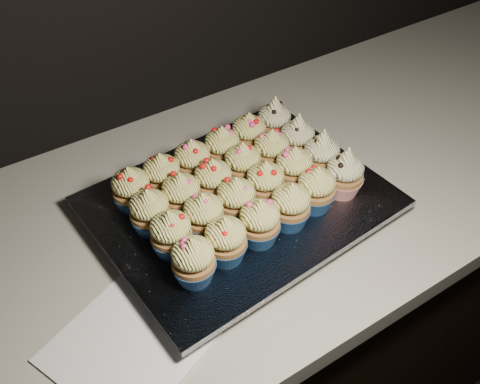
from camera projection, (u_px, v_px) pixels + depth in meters
The scene contains 29 objects.
cabinet at pixel (161, 384), 1.18m from camera, with size 2.40×0.60×0.86m, color black.
worktop at pixel (133, 252), 0.87m from camera, with size 2.44×0.64×0.04m, color beige.
napkin at pixel (128, 346), 0.72m from camera, with size 0.18×0.18×0.00m, color white.
baking_tray at pixel (240, 209), 0.89m from camera, with size 0.42×0.32×0.02m, color black.
foil_lining at pixel (240, 202), 0.88m from camera, with size 0.46×0.36×0.01m, color silver.
cupcake_0 at pixel (193, 261), 0.74m from camera, with size 0.06×0.06×0.08m.
cupcake_1 at pixel (226, 240), 0.76m from camera, with size 0.06×0.06×0.08m.
cupcake_2 at pixel (260, 222), 0.79m from camera, with size 0.06×0.06×0.08m.
cupcake_3 at pixel (290, 206), 0.81m from camera, with size 0.06×0.06×0.08m.
cupcake_4 at pixel (316, 189), 0.84m from camera, with size 0.06×0.06×0.08m.
cupcake_5 at pixel (345, 174), 0.86m from camera, with size 0.06×0.06×0.10m.
cupcake_6 at pixel (171, 234), 0.77m from camera, with size 0.06×0.06×0.08m.
cupcake_7 at pixel (204, 216), 0.80m from camera, with size 0.06×0.06×0.08m.
cupcake_8 at pixel (236, 200), 0.82m from camera, with size 0.06×0.06×0.08m.
cupcake_9 at pixel (265, 183), 0.85m from camera, with size 0.06×0.06×0.08m.
cupcake_10 at pixel (294, 169), 0.88m from camera, with size 0.06×0.06×0.08m.
cupcake_11 at pixel (321, 155), 0.90m from camera, with size 0.06×0.06×0.10m.
cupcake_12 at pixel (150, 212), 0.80m from camera, with size 0.06×0.06×0.08m.
cupcake_13 at pixel (181, 195), 0.83m from camera, with size 0.06×0.06×0.08m.
cupcake_14 at pixel (213, 181), 0.85m from camera, with size 0.06×0.06×0.08m.
cupcake_15 at pixel (243, 164), 0.88m from camera, with size 0.06×0.06×0.08m.
cupcake_16 at pixel (271, 151), 0.91m from camera, with size 0.06×0.06×0.08m.
cupcake_17 at pixel (297, 139), 0.93m from camera, with size 0.06×0.06×0.10m.
cupcake_18 at pixel (132, 189), 0.84m from camera, with size 0.06×0.06×0.08m.
cupcake_19 at pixel (162, 176), 0.86m from camera, with size 0.06×0.06×0.08m.
cupcake_20 at pixel (193, 161), 0.89m from camera, with size 0.06×0.06×0.08m.
cupcake_21 at pixel (222, 148), 0.92m from camera, with size 0.06×0.06×0.08m.
cupcake_22 at pixel (249, 134), 0.94m from camera, with size 0.06×0.06×0.08m.
cupcake_23 at pixel (274, 121), 0.97m from camera, with size 0.06×0.06×0.10m.
Camera 1 is at (-0.16, 1.13, 1.55)m, focal length 40.00 mm.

